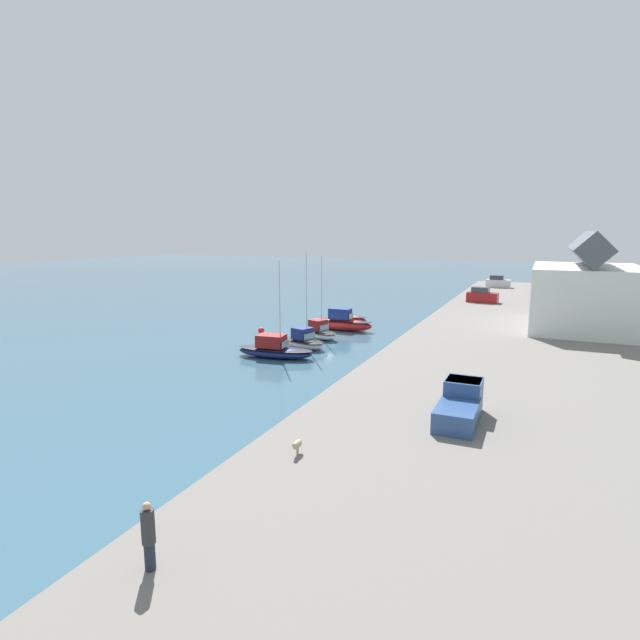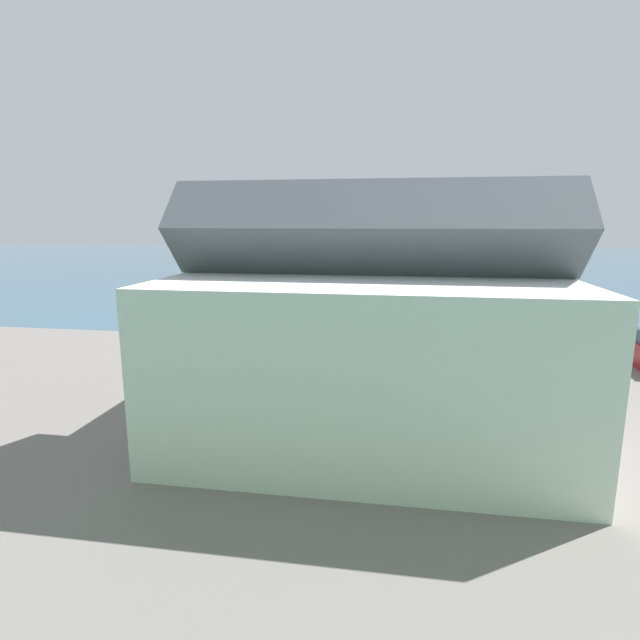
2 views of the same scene
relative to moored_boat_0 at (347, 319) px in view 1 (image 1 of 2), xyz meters
name	(u,v)px [view 1 (image 1 of 2)]	position (x,y,z in m)	size (l,w,h in m)	color
ground_plane	(321,335)	(7.40, -0.29, -0.65)	(320.00, 320.00, 0.00)	#385B70
quay_promenade	(561,348)	(7.40, 24.17, 0.16)	(112.41, 28.04, 1.63)	slate
harbor_clubhouse	(585,293)	(0.25, 26.27, 4.63)	(14.95, 10.04, 9.95)	white
moored_boat_0	(347,319)	(0.00, 0.00, 0.00)	(2.31, 5.63, 1.22)	red
moored_boat_1	(342,322)	(4.06, 0.95, 0.30)	(2.16, 7.33, 2.62)	red
moored_boat_2	(319,332)	(9.66, 0.46, 0.13)	(3.38, 4.91, 8.87)	white
moored_boat_3	(304,341)	(14.23, 0.85, 0.11)	(3.63, 5.21, 9.64)	silver
moored_boat_4	(274,349)	(18.71, -0.01, 0.11)	(3.18, 7.56, 8.95)	navy
parked_car_0	(498,282)	(-37.30, 14.85, 1.89)	(1.84, 4.22, 2.16)	silver
parked_car_1	(482,296)	(-15.57, 14.49, 1.89)	(2.16, 4.34, 2.16)	maroon
pickup_truck_0	(460,404)	(31.81, 18.67, 1.79)	(4.73, 2.01, 1.90)	#2D4C84
person_on_quay	(149,535)	(47.94, 12.23, 2.07)	(0.40, 0.40, 2.14)	#232838
dog_on_quay	(297,445)	(39.27, 12.71, 1.43)	(0.88, 0.35, 0.68)	tan
mooring_buoy_0	(261,330)	(9.64, -6.82, -0.29)	(0.73, 0.73, 0.73)	red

